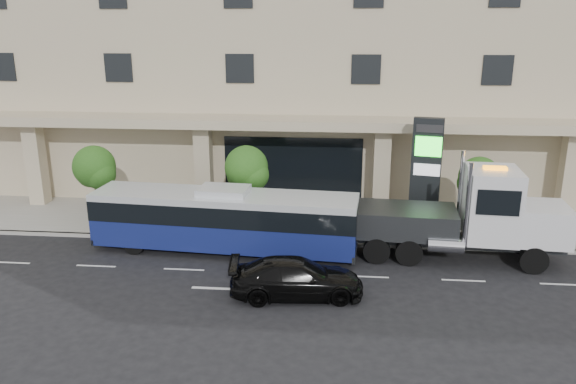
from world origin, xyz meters
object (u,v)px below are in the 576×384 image
at_px(black_sedan, 297,278).
at_px(signage_pylon, 425,175).
at_px(tow_truck, 468,218).
at_px(city_bus, 224,219).

height_order(black_sedan, signage_pylon, signage_pylon).
height_order(tow_truck, black_sedan, tow_truck).
xyz_separation_m(tow_truck, black_sedan, (-7.39, -4.39, -1.22)).
distance_m(city_bus, black_sedan, 5.76).
height_order(city_bus, black_sedan, city_bus).
distance_m(city_bus, signage_pylon, 10.22).
distance_m(city_bus, tow_truck, 11.12).
relative_size(tow_truck, black_sedan, 2.03).
relative_size(city_bus, tow_truck, 1.18).
xyz_separation_m(city_bus, black_sedan, (3.73, -4.31, -0.84)).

